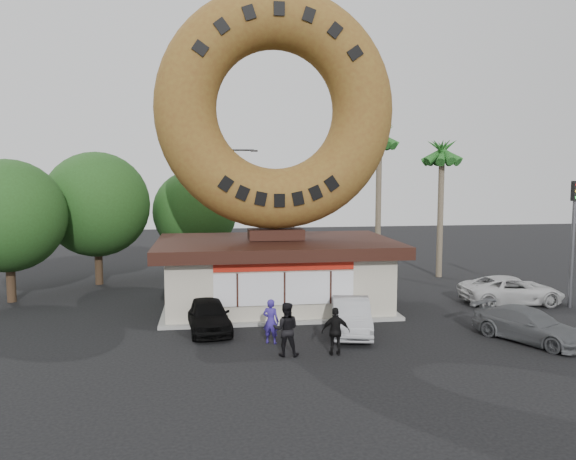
{
  "coord_description": "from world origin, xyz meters",
  "views": [
    {
      "loc": [
        -3.14,
        -20.31,
        6.46
      ],
      "look_at": [
        0.3,
        4.0,
        3.94
      ],
      "focal_mm": 35.0,
      "sensor_mm": 36.0,
      "label": 1
    }
  ],
  "objects_px": {
    "car_black": "(208,314)",
    "car_silver": "(351,316)",
    "person_left": "(271,321)",
    "person_right": "(336,331)",
    "donut_shop": "(276,271)",
    "person_center": "(286,329)",
    "street_lamp": "(229,203)",
    "giant_donut": "(276,110)",
    "car_grey": "(529,325)",
    "car_white": "(512,290)",
    "traffic_signal": "(574,227)"
  },
  "relations": [
    {
      "from": "car_black",
      "to": "car_silver",
      "type": "height_order",
      "value": "car_silver"
    },
    {
      "from": "person_left",
      "to": "person_right",
      "type": "height_order",
      "value": "person_right"
    },
    {
      "from": "donut_shop",
      "to": "person_right",
      "type": "bearing_deg",
      "value": -80.29
    },
    {
      "from": "person_center",
      "to": "car_black",
      "type": "relative_size",
      "value": 0.48
    },
    {
      "from": "street_lamp",
      "to": "car_silver",
      "type": "xyz_separation_m",
      "value": [
        4.35,
        -14.73,
        -3.79
      ]
    },
    {
      "from": "giant_donut",
      "to": "car_grey",
      "type": "height_order",
      "value": "giant_donut"
    },
    {
      "from": "person_center",
      "to": "person_right",
      "type": "bearing_deg",
      "value": -175.77
    },
    {
      "from": "car_white",
      "to": "car_black",
      "type": "bearing_deg",
      "value": 101.89
    },
    {
      "from": "giant_donut",
      "to": "traffic_signal",
      "type": "bearing_deg",
      "value": -8.17
    },
    {
      "from": "giant_donut",
      "to": "traffic_signal",
      "type": "xyz_separation_m",
      "value": [
        14.0,
        -2.01,
        -5.5
      ]
    },
    {
      "from": "car_black",
      "to": "car_silver",
      "type": "distance_m",
      "value": 5.83
    },
    {
      "from": "person_right",
      "to": "car_silver",
      "type": "bearing_deg",
      "value": -109.49
    },
    {
      "from": "car_black",
      "to": "car_grey",
      "type": "height_order",
      "value": "car_black"
    },
    {
      "from": "person_center",
      "to": "giant_donut",
      "type": "bearing_deg",
      "value": -83.59
    },
    {
      "from": "donut_shop",
      "to": "giant_donut",
      "type": "distance_m",
      "value": 7.6
    },
    {
      "from": "donut_shop",
      "to": "car_silver",
      "type": "distance_m",
      "value": 5.44
    },
    {
      "from": "person_center",
      "to": "person_right",
      "type": "relative_size",
      "value": 1.12
    },
    {
      "from": "street_lamp",
      "to": "person_center",
      "type": "bearing_deg",
      "value": -85.48
    },
    {
      "from": "person_center",
      "to": "car_grey",
      "type": "relative_size",
      "value": 0.44
    },
    {
      "from": "car_silver",
      "to": "person_left",
      "type": "bearing_deg",
      "value": -153.47
    },
    {
      "from": "car_silver",
      "to": "car_grey",
      "type": "xyz_separation_m",
      "value": [
        6.49,
        -2.04,
        -0.06
      ]
    },
    {
      "from": "car_silver",
      "to": "car_white",
      "type": "distance_m",
      "value": 9.85
    },
    {
      "from": "traffic_signal",
      "to": "person_left",
      "type": "bearing_deg",
      "value": -166.2
    },
    {
      "from": "person_center",
      "to": "car_black",
      "type": "bearing_deg",
      "value": -42.02
    },
    {
      "from": "donut_shop",
      "to": "car_grey",
      "type": "distance_m",
      "value": 11.3
    },
    {
      "from": "car_silver",
      "to": "car_grey",
      "type": "relative_size",
      "value": 0.97
    },
    {
      "from": "giant_donut",
      "to": "car_grey",
      "type": "bearing_deg",
      "value": -37.03
    },
    {
      "from": "street_lamp",
      "to": "donut_shop",
      "type": "bearing_deg",
      "value": -79.5
    },
    {
      "from": "person_right",
      "to": "street_lamp",
      "type": "bearing_deg",
      "value": -74.09
    },
    {
      "from": "person_left",
      "to": "car_black",
      "type": "distance_m",
      "value": 3.12
    },
    {
      "from": "street_lamp",
      "to": "car_silver",
      "type": "height_order",
      "value": "street_lamp"
    },
    {
      "from": "person_center",
      "to": "car_black",
      "type": "xyz_separation_m",
      "value": [
        -2.73,
        3.54,
        -0.28
      ]
    },
    {
      "from": "giant_donut",
      "to": "person_left",
      "type": "distance_m",
      "value": 10.26
    },
    {
      "from": "giant_donut",
      "to": "traffic_signal",
      "type": "relative_size",
      "value": 1.83
    },
    {
      "from": "donut_shop",
      "to": "traffic_signal",
      "type": "xyz_separation_m",
      "value": [
        14.0,
        -1.99,
        2.1
      ]
    },
    {
      "from": "giant_donut",
      "to": "car_black",
      "type": "xyz_separation_m",
      "value": [
        -3.23,
        -3.62,
        -8.69
      ]
    },
    {
      "from": "street_lamp",
      "to": "person_center",
      "type": "xyz_separation_m",
      "value": [
        1.36,
        -17.17,
        -3.52
      ]
    },
    {
      "from": "street_lamp",
      "to": "traffic_signal",
      "type": "xyz_separation_m",
      "value": [
        15.86,
        -12.01,
        -0.61
      ]
    },
    {
      "from": "person_center",
      "to": "donut_shop",
      "type": "bearing_deg",
      "value": -83.6
    },
    {
      "from": "car_silver",
      "to": "person_center",
      "type": "bearing_deg",
      "value": -129.8
    },
    {
      "from": "traffic_signal",
      "to": "car_grey",
      "type": "distance_m",
      "value": 7.64
    },
    {
      "from": "donut_shop",
      "to": "street_lamp",
      "type": "distance_m",
      "value": 10.54
    },
    {
      "from": "traffic_signal",
      "to": "donut_shop",
      "type": "bearing_deg",
      "value": 171.9
    },
    {
      "from": "street_lamp",
      "to": "person_right",
      "type": "relative_size",
      "value": 4.65
    },
    {
      "from": "person_right",
      "to": "car_white",
      "type": "distance_m",
      "value": 12.16
    },
    {
      "from": "car_silver",
      "to": "car_grey",
      "type": "distance_m",
      "value": 6.8
    },
    {
      "from": "person_center",
      "to": "car_silver",
      "type": "distance_m",
      "value": 3.87
    },
    {
      "from": "street_lamp",
      "to": "car_black",
      "type": "relative_size",
      "value": 1.99
    },
    {
      "from": "car_silver",
      "to": "traffic_signal",
      "type": "bearing_deg",
      "value": 24.39
    },
    {
      "from": "person_left",
      "to": "car_white",
      "type": "xyz_separation_m",
      "value": [
        12.46,
        4.71,
        -0.17
      ]
    }
  ]
}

